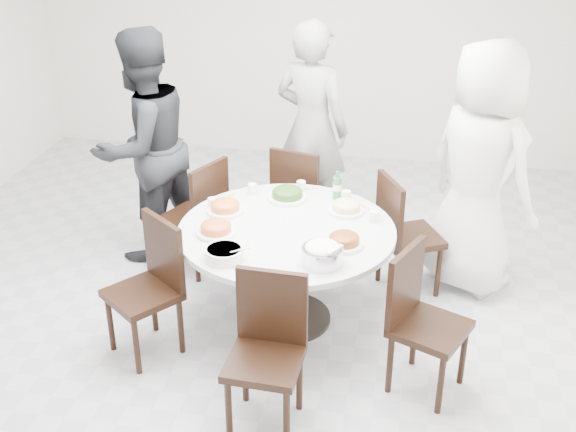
% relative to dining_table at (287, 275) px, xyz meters
% --- Properties ---
extents(floor, '(6.00, 6.00, 0.01)m').
position_rel_dining_table_xyz_m(floor, '(-0.31, 0.24, -0.38)').
color(floor, '#B0B0B5').
rests_on(floor, ground).
extents(wall_back, '(6.00, 0.01, 2.80)m').
position_rel_dining_table_xyz_m(wall_back, '(-0.31, 3.24, 1.02)').
color(wall_back, silver).
rests_on(wall_back, ground).
extents(dining_table, '(1.50, 1.50, 0.75)m').
position_rel_dining_table_xyz_m(dining_table, '(0.00, 0.00, 0.00)').
color(dining_table, silver).
rests_on(dining_table, floor).
extents(chair_ne, '(0.56, 0.56, 0.95)m').
position_rel_dining_table_xyz_m(chair_ne, '(0.85, 0.58, 0.10)').
color(chair_ne, black).
rests_on(chair_ne, floor).
extents(chair_n, '(0.51, 0.51, 0.95)m').
position_rel_dining_table_xyz_m(chair_n, '(-0.06, 1.09, 0.10)').
color(chair_n, black).
rests_on(chair_n, floor).
extents(chair_nw, '(0.56, 0.56, 0.95)m').
position_rel_dining_table_xyz_m(chair_nw, '(-0.87, 0.62, 0.10)').
color(chair_nw, black).
rests_on(chair_nw, floor).
extents(chair_sw, '(0.59, 0.59, 0.95)m').
position_rel_dining_table_xyz_m(chair_sw, '(-0.87, -0.53, 0.10)').
color(chair_sw, black).
rests_on(chair_sw, floor).
extents(chair_s, '(0.44, 0.44, 0.95)m').
position_rel_dining_table_xyz_m(chair_s, '(0.06, -1.08, 0.10)').
color(chair_s, black).
rests_on(chair_s, floor).
extents(chair_se, '(0.56, 0.56, 0.95)m').
position_rel_dining_table_xyz_m(chair_se, '(1.00, -0.58, 0.10)').
color(chair_se, black).
rests_on(chair_se, floor).
extents(diner_right, '(1.11, 1.10, 1.93)m').
position_rel_dining_table_xyz_m(diner_right, '(1.31, 0.76, 0.59)').
color(diner_right, silver).
rests_on(diner_right, floor).
extents(diner_middle, '(0.80, 0.66, 1.87)m').
position_rel_dining_table_xyz_m(diner_middle, '(-0.06, 1.53, 0.56)').
color(diner_middle, black).
rests_on(diner_middle, floor).
extents(diner_left, '(1.09, 1.16, 1.90)m').
position_rel_dining_table_xyz_m(diner_left, '(-1.31, 0.80, 0.58)').
color(diner_left, black).
rests_on(diner_left, floor).
extents(dish_greens, '(0.29, 0.29, 0.08)m').
position_rel_dining_table_xyz_m(dish_greens, '(-0.08, 0.46, 0.41)').
color(dish_greens, white).
rests_on(dish_greens, dining_table).
extents(dish_pale, '(0.25, 0.25, 0.07)m').
position_rel_dining_table_xyz_m(dish_pale, '(0.37, 0.32, 0.41)').
color(dish_pale, white).
rests_on(dish_pale, dining_table).
extents(dish_orange, '(0.27, 0.27, 0.07)m').
position_rel_dining_table_xyz_m(dish_orange, '(-0.48, 0.17, 0.41)').
color(dish_orange, white).
rests_on(dish_orange, dining_table).
extents(dish_redbrown, '(0.26, 0.26, 0.06)m').
position_rel_dining_table_xyz_m(dish_redbrown, '(0.41, -0.18, 0.41)').
color(dish_redbrown, white).
rests_on(dish_redbrown, dining_table).
extents(dish_tofu, '(0.27, 0.27, 0.07)m').
position_rel_dining_table_xyz_m(dish_tofu, '(-0.46, -0.17, 0.41)').
color(dish_tofu, white).
rests_on(dish_tofu, dining_table).
extents(rice_bowl, '(0.26, 0.26, 0.11)m').
position_rel_dining_table_xyz_m(rice_bowl, '(0.30, -0.43, 0.43)').
color(rice_bowl, silver).
rests_on(rice_bowl, dining_table).
extents(soup_bowl, '(0.25, 0.25, 0.08)m').
position_rel_dining_table_xyz_m(soup_bowl, '(-0.32, -0.48, 0.41)').
color(soup_bowl, white).
rests_on(soup_bowl, dining_table).
extents(beverage_bottle, '(0.06, 0.06, 0.22)m').
position_rel_dining_table_xyz_m(beverage_bottle, '(0.28, 0.53, 0.48)').
color(beverage_bottle, '#2D723A').
rests_on(beverage_bottle, dining_table).
extents(tea_cups, '(0.07, 0.07, 0.08)m').
position_rel_dining_table_xyz_m(tea_cups, '(0.03, 0.65, 0.42)').
color(tea_cups, white).
rests_on(tea_cups, dining_table).
extents(chopsticks, '(0.24, 0.04, 0.01)m').
position_rel_dining_table_xyz_m(chopsticks, '(-0.02, 0.63, 0.38)').
color(chopsticks, tan).
rests_on(chopsticks, dining_table).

